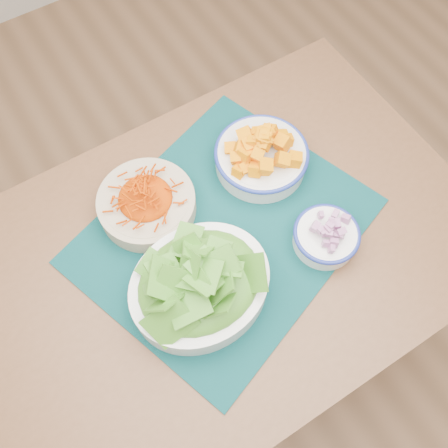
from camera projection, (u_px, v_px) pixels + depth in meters
name	position (u px, v px, depth m)	size (l,w,h in m)	color
ground	(318.00, 320.00, 1.76)	(4.00, 4.00, 0.00)	#A67750
table	(218.00, 268.00, 1.16)	(1.14, 0.76, 0.75)	brown
placemat	(224.00, 231.00, 1.09)	(0.58, 0.48, 0.00)	black
carrot_bowl	(146.00, 201.00, 1.07)	(0.27, 0.27, 0.08)	#BBAA8B
squash_bowl	(262.00, 153.00, 1.12)	(0.26, 0.26, 0.10)	silver
lettuce_bowl	(199.00, 282.00, 0.97)	(0.30, 0.26, 0.13)	white
onion_bowl	(326.00, 235.00, 1.04)	(0.15, 0.15, 0.07)	white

